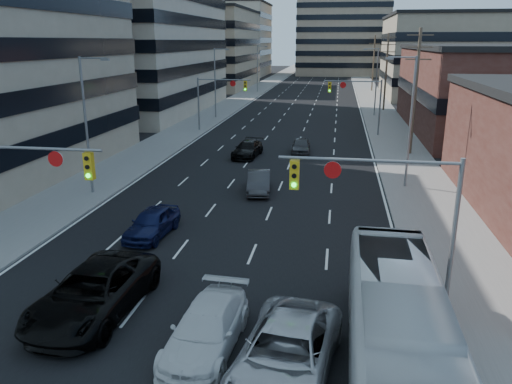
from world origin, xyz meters
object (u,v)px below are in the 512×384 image
Objects in this scene: white_van at (206,329)px; sedan_blue at (152,223)px; silver_suv at (286,353)px; transit_bus at (399,338)px; black_pickup at (94,292)px.

sedan_blue is at bearing 123.28° from white_van.
silver_suv is 3.38m from transit_bus.
silver_suv is at bearing -17.55° from white_van.
black_pickup is 0.56× the size of transit_bus.
silver_suv is (7.52, -2.55, -0.06)m from black_pickup.
white_van is at bearing -14.37° from black_pickup.
white_van is at bearing 166.45° from silver_suv.
white_van is (4.74, -1.49, -0.16)m from black_pickup.
sedan_blue is at bearing 138.91° from transit_bus.
transit_bus is at bearing -37.55° from sedan_blue.
black_pickup is at bearing 168.53° from silver_suv.
silver_suv is at bearing -176.66° from transit_bus.
sedan_blue is (-5.41, 9.36, 0.01)m from white_van.
silver_suv is (2.78, -1.06, 0.10)m from white_van.
silver_suv is 0.52× the size of transit_bus.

